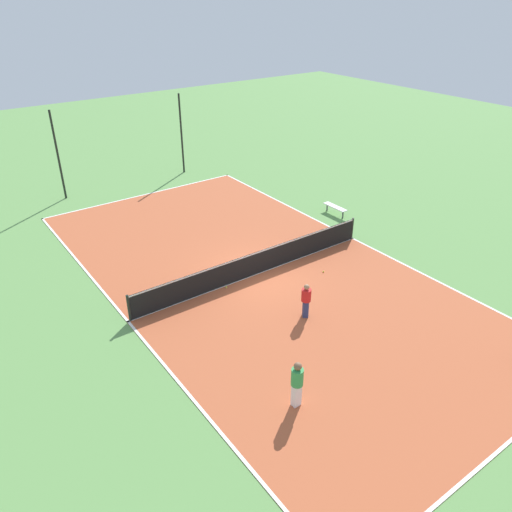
% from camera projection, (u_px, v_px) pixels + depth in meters
% --- Properties ---
extents(ground_plane, '(80.00, 80.00, 0.00)m').
position_uv_depth(ground_plane, '(256.00, 274.00, 21.27)').
color(ground_plane, '#60934C').
extents(court_surface, '(11.69, 22.51, 0.02)m').
position_uv_depth(court_surface, '(256.00, 274.00, 21.27)').
color(court_surface, '#B75633').
rests_on(court_surface, ground_plane).
extents(tennis_net, '(11.49, 0.10, 1.10)m').
position_uv_depth(tennis_net, '(256.00, 263.00, 20.99)').
color(tennis_net, black).
rests_on(tennis_net, court_surface).
extents(bench, '(0.36, 1.51, 0.45)m').
position_uv_depth(bench, '(335.00, 208.00, 26.63)').
color(bench, silver).
rests_on(bench, ground_plane).
extents(player_coach_red, '(0.50, 0.50, 1.37)m').
position_uv_depth(player_coach_red, '(306.00, 299.00, 18.21)').
color(player_coach_red, navy).
rests_on(player_coach_red, court_surface).
extents(player_far_green, '(0.37, 0.37, 1.58)m').
position_uv_depth(player_far_green, '(297.00, 382.00, 14.25)').
color(player_far_green, white).
rests_on(player_far_green, court_surface).
extents(tennis_ball_right_alley, '(0.07, 0.07, 0.07)m').
position_uv_depth(tennis_ball_right_alley, '(226.00, 287.00, 20.27)').
color(tennis_ball_right_alley, '#CCE033').
rests_on(tennis_ball_right_alley, court_surface).
extents(tennis_ball_midcourt, '(0.07, 0.07, 0.07)m').
position_uv_depth(tennis_ball_midcourt, '(323.00, 272.00, 21.37)').
color(tennis_ball_midcourt, '#CCE033').
rests_on(tennis_ball_midcourt, court_surface).
extents(fence_post_back_left, '(0.12, 0.12, 5.02)m').
position_uv_depth(fence_post_back_left, '(58.00, 156.00, 27.62)').
color(fence_post_back_left, black).
rests_on(fence_post_back_left, ground_plane).
extents(fence_post_back_right, '(0.12, 0.12, 5.02)m').
position_uv_depth(fence_post_back_right, '(181.00, 134.00, 31.58)').
color(fence_post_back_right, black).
rests_on(fence_post_back_right, ground_plane).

